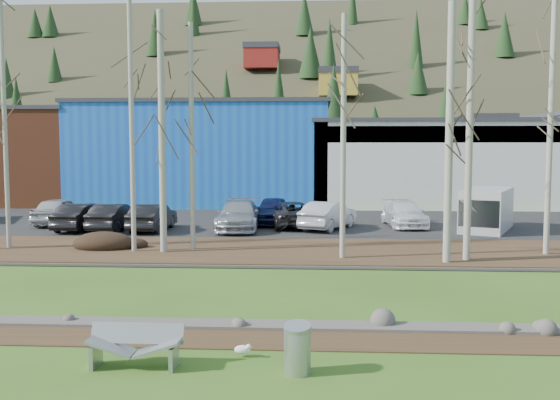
# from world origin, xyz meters

# --- Properties ---
(ground) EXTENTS (200.00, 200.00, 0.00)m
(ground) POSITION_xyz_m (0.00, 0.00, 0.00)
(ground) COLOR #375517
(ground) RESTS_ON ground
(dirt_strip) EXTENTS (80.00, 1.80, 0.03)m
(dirt_strip) POSITION_xyz_m (0.00, 2.10, 0.01)
(dirt_strip) COLOR #382616
(dirt_strip) RESTS_ON ground
(near_bank_rocks) EXTENTS (80.00, 0.80, 0.50)m
(near_bank_rocks) POSITION_xyz_m (0.00, 3.10, 0.00)
(near_bank_rocks) COLOR #47423D
(near_bank_rocks) RESTS_ON ground
(river) EXTENTS (80.00, 8.00, 0.90)m
(river) POSITION_xyz_m (0.00, 7.20, 0.00)
(river) COLOR black
(river) RESTS_ON ground
(far_bank_rocks) EXTENTS (80.00, 0.80, 0.46)m
(far_bank_rocks) POSITION_xyz_m (0.00, 11.30, 0.00)
(far_bank_rocks) COLOR #47423D
(far_bank_rocks) RESTS_ON ground
(far_bank) EXTENTS (80.00, 7.00, 0.15)m
(far_bank) POSITION_xyz_m (0.00, 14.50, 0.07)
(far_bank) COLOR #382616
(far_bank) RESTS_ON ground
(parking_lot) EXTENTS (80.00, 14.00, 0.14)m
(parking_lot) POSITION_xyz_m (0.00, 25.00, 0.07)
(parking_lot) COLOR black
(parking_lot) RESTS_ON ground
(building_blue) EXTENTS (20.40, 12.24, 8.30)m
(building_blue) POSITION_xyz_m (-6.00, 39.00, 4.16)
(building_blue) COLOR blue
(building_blue) RESTS_ON ground
(building_white) EXTENTS (18.36, 12.24, 6.80)m
(building_white) POSITION_xyz_m (12.00, 38.98, 3.41)
(building_white) COLOR silver
(building_white) RESTS_ON ground
(hillside) EXTENTS (160.00, 72.00, 35.00)m
(hillside) POSITION_xyz_m (0.00, 84.00, 17.50)
(hillside) COLOR #35321F
(hillside) RESTS_ON ground
(bench_damaged) EXTENTS (2.01, 0.67, 0.89)m
(bench_damaged) POSITION_xyz_m (-0.68, 0.04, 0.45)
(bench_damaged) COLOR #A3A4A7
(bench_damaged) RESTS_ON ground
(litter_bin) EXTENTS (0.64, 0.64, 0.95)m
(litter_bin) POSITION_xyz_m (2.77, -0.18, 0.48)
(litter_bin) COLOR #A3A4A7
(litter_bin) RESTS_ON ground
(seagull) EXTENTS (0.43, 0.22, 0.32)m
(seagull) POSITION_xyz_m (1.53, 0.76, 0.18)
(seagull) COLOR gold
(seagull) RESTS_ON ground
(dirt_mound) EXTENTS (2.74, 1.93, 0.54)m
(dirt_mound) POSITION_xyz_m (-6.38, 14.53, 0.42)
(dirt_mound) COLOR black
(dirt_mound) RESTS_ON far_bank
(birch_1) EXTENTS (0.20, 0.20, 11.93)m
(birch_1) POSITION_xyz_m (-10.70, 14.45, 6.11)
(birch_1) COLOR #BCB8A8
(birch_1) RESTS_ON far_bank
(birch_2) EXTENTS (0.29, 0.29, 10.27)m
(birch_2) POSITION_xyz_m (-3.43, 13.69, 5.29)
(birch_2) COLOR #BCB8A8
(birch_2) RESTS_ON far_bank
(birch_3) EXTENTS (0.20, 0.20, 11.31)m
(birch_3) POSITION_xyz_m (-4.77, 13.79, 5.81)
(birch_3) COLOR #BCB8A8
(birch_3) RESTS_ON far_bank
(birch_4) EXTENTS (0.22, 0.22, 9.89)m
(birch_4) POSITION_xyz_m (-2.31, 14.47, 5.09)
(birch_4) COLOR #BCB8A8
(birch_4) RESTS_ON far_bank
(birch_5) EXTENTS (0.22, 0.22, 9.81)m
(birch_5) POSITION_xyz_m (4.23, 12.67, 5.05)
(birch_5) COLOR #BCB8A8
(birch_5) RESTS_ON far_bank
(birch_6) EXTENTS (0.30, 0.30, 10.06)m
(birch_6) POSITION_xyz_m (8.29, 11.89, 5.18)
(birch_6) COLOR #BCB8A8
(birch_6) RESTS_ON far_bank
(birch_7) EXTENTS (0.28, 0.28, 10.45)m
(birch_7) POSITION_xyz_m (9.19, 12.46, 5.37)
(birch_7) COLOR #BCB8A8
(birch_7) RESTS_ON far_bank
(birch_8) EXTENTS (0.24, 0.24, 11.84)m
(birch_8) POSITION_xyz_m (12.89, 14.04, 6.07)
(birch_8) COLOR #BCB8A8
(birch_8) RESTS_ON far_bank
(car_0) EXTENTS (1.89, 4.68, 1.59)m
(car_0) POSITION_xyz_m (-11.90, 22.86, 0.94)
(car_0) COLOR silver
(car_0) RESTS_ON parking_lot
(car_1) EXTENTS (1.80, 4.50, 1.46)m
(car_1) POSITION_xyz_m (-7.86, 20.50, 0.87)
(car_1) COLOR black
(car_1) RESTS_ON parking_lot
(car_2) EXTENTS (2.47, 4.95, 1.35)m
(car_2) POSITION_xyz_m (-9.60, 21.93, 0.81)
(car_2) COLOR maroon
(car_2) RESTS_ON parking_lot
(car_3) EXTENTS (2.37, 5.53, 1.59)m
(car_3) POSITION_xyz_m (-1.07, 21.08, 0.93)
(car_3) COLOR #9B9EA2
(car_3) RESTS_ON parking_lot
(car_4) EXTENTS (1.90, 4.71, 1.60)m
(car_4) POSITION_xyz_m (0.61, 23.72, 0.94)
(car_4) COLOR #111944
(car_4) RESTS_ON parking_lot
(car_5) EXTENTS (3.42, 4.92, 1.54)m
(car_5) POSITION_xyz_m (3.83, 21.63, 0.91)
(car_5) COLOR silver
(car_5) RESTS_ON parking_lot
(car_6) EXTENTS (3.52, 5.60, 1.44)m
(car_6) POSITION_xyz_m (1.70, 22.60, 0.86)
(car_6) COLOR #2C2B2E
(car_6) RESTS_ON parking_lot
(car_7) EXTENTS (2.44, 5.09, 1.43)m
(car_7) POSITION_xyz_m (8.18, 23.12, 0.86)
(car_7) COLOR white
(car_7) RESTS_ON parking_lot
(car_8) EXTENTS (1.80, 4.50, 1.46)m
(car_8) POSITION_xyz_m (-5.73, 20.50, 0.87)
(car_8) COLOR black
(car_8) RESTS_ON parking_lot
(car_9) EXTENTS (1.80, 4.50, 1.46)m
(car_9) POSITION_xyz_m (-9.72, 20.50, 0.87)
(car_9) COLOR black
(car_9) RESTS_ON parking_lot
(van_white) EXTENTS (4.05, 5.58, 2.25)m
(van_white) POSITION_xyz_m (12.40, 21.63, 1.27)
(van_white) COLOR silver
(van_white) RESTS_ON parking_lot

